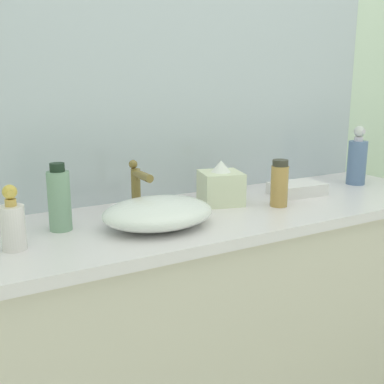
{
  "coord_description": "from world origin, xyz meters",
  "views": [
    {
      "loc": [
        -0.89,
        -0.84,
        1.3
      ],
      "look_at": [
        -0.19,
        0.4,
        0.96
      ],
      "focal_mm": 43.82,
      "sensor_mm": 36.0,
      "label": 1
    }
  ],
  "objects_px": {
    "spray_can": "(59,199)",
    "tissue_box": "(221,186)",
    "lotion_bottle": "(13,223)",
    "sink_basin": "(158,213)",
    "perfume_bottle": "(279,184)",
    "soap_dispenser": "(357,160)",
    "folded_hand_towel": "(297,189)"
  },
  "relations": [
    {
      "from": "tissue_box",
      "to": "folded_hand_towel",
      "type": "bearing_deg",
      "value": -5.43
    },
    {
      "from": "sink_basin",
      "to": "spray_can",
      "type": "xyz_separation_m",
      "value": [
        -0.26,
        0.11,
        0.05
      ]
    },
    {
      "from": "sink_basin",
      "to": "soap_dispenser",
      "type": "bearing_deg",
      "value": 6.97
    },
    {
      "from": "sink_basin",
      "to": "tissue_box",
      "type": "distance_m",
      "value": 0.33
    },
    {
      "from": "lotion_bottle",
      "to": "perfume_bottle",
      "type": "distance_m",
      "value": 0.86
    },
    {
      "from": "soap_dispenser",
      "to": "tissue_box",
      "type": "distance_m",
      "value": 0.66
    },
    {
      "from": "spray_can",
      "to": "tissue_box",
      "type": "relative_size",
      "value": 1.15
    },
    {
      "from": "sink_basin",
      "to": "soap_dispenser",
      "type": "xyz_separation_m",
      "value": [
        0.97,
        0.12,
        0.06
      ]
    },
    {
      "from": "lotion_bottle",
      "to": "spray_can",
      "type": "distance_m",
      "value": 0.18
    },
    {
      "from": "perfume_bottle",
      "to": "spray_can",
      "type": "xyz_separation_m",
      "value": [
        -0.72,
        0.11,
        0.01
      ]
    },
    {
      "from": "spray_can",
      "to": "tissue_box",
      "type": "xyz_separation_m",
      "value": [
        0.56,
        0.02,
        -0.03
      ]
    },
    {
      "from": "soap_dispenser",
      "to": "spray_can",
      "type": "bearing_deg",
      "value": -179.68
    },
    {
      "from": "folded_hand_towel",
      "to": "sink_basin",
      "type": "bearing_deg",
      "value": -170.88
    },
    {
      "from": "soap_dispenser",
      "to": "folded_hand_towel",
      "type": "distance_m",
      "value": 0.35
    },
    {
      "from": "sink_basin",
      "to": "tissue_box",
      "type": "relative_size",
      "value": 1.96
    },
    {
      "from": "sink_basin",
      "to": "spray_can",
      "type": "bearing_deg",
      "value": 156.69
    },
    {
      "from": "lotion_bottle",
      "to": "folded_hand_towel",
      "type": "distance_m",
      "value": 1.04
    },
    {
      "from": "sink_basin",
      "to": "perfume_bottle",
      "type": "distance_m",
      "value": 0.46
    },
    {
      "from": "soap_dispenser",
      "to": "spray_can",
      "type": "xyz_separation_m",
      "value": [
        -1.22,
        -0.01,
        -0.01
      ]
    },
    {
      "from": "lotion_bottle",
      "to": "folded_hand_towel",
      "type": "height_order",
      "value": "lotion_bottle"
    },
    {
      "from": "sink_basin",
      "to": "spray_can",
      "type": "distance_m",
      "value": 0.29
    },
    {
      "from": "sink_basin",
      "to": "lotion_bottle",
      "type": "height_order",
      "value": "lotion_bottle"
    },
    {
      "from": "lotion_bottle",
      "to": "spray_can",
      "type": "xyz_separation_m",
      "value": [
        0.15,
        0.1,
        0.02
      ]
    },
    {
      "from": "spray_can",
      "to": "tissue_box",
      "type": "height_order",
      "value": "spray_can"
    },
    {
      "from": "lotion_bottle",
      "to": "tissue_box",
      "type": "bearing_deg",
      "value": 9.81
    },
    {
      "from": "soap_dispenser",
      "to": "perfume_bottle",
      "type": "distance_m",
      "value": 0.52
    },
    {
      "from": "perfume_bottle",
      "to": "tissue_box",
      "type": "height_order",
      "value": "perfume_bottle"
    },
    {
      "from": "spray_can",
      "to": "lotion_bottle",
      "type": "bearing_deg",
      "value": -144.98
    },
    {
      "from": "tissue_box",
      "to": "lotion_bottle",
      "type": "bearing_deg",
      "value": -170.19
    },
    {
      "from": "soap_dispenser",
      "to": "spray_can",
      "type": "relative_size",
      "value": 1.23
    },
    {
      "from": "soap_dispenser",
      "to": "lotion_bottle",
      "type": "distance_m",
      "value": 1.37
    },
    {
      "from": "folded_hand_towel",
      "to": "soap_dispenser",
      "type": "bearing_deg",
      "value": 2.88
    }
  ]
}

